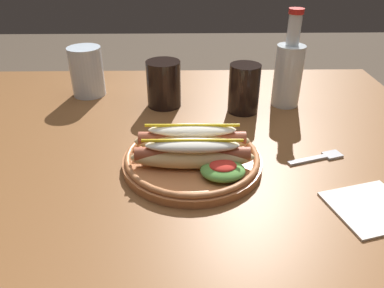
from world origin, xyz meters
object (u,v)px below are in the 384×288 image
Objects in this scene: soda_cup at (164,84)px; water_cup at (87,71)px; glass_bottle at (288,71)px; napkin at (372,208)px; hot_dog_plate at (194,154)px; extra_cup at (244,89)px; fork at (319,158)px.

water_cup reaches higher than soda_cup.
napkin is at bearing -83.85° from glass_bottle.
soda_cup is (-0.07, 0.29, 0.03)m from hot_dog_plate.
extra_cup reaches higher than napkin.
water_cup is 1.02× the size of napkin.
glass_bottle is (0.12, 0.04, 0.03)m from extra_cup.
glass_bottle reaches higher than soda_cup.
glass_bottle reaches higher than extra_cup.
napkin is (0.58, -0.51, -0.06)m from water_cup.
water_cup is 0.54m from glass_bottle.
extra_cup is (0.13, 0.25, 0.03)m from hot_dog_plate.
water_cup is 0.43m from extra_cup.
fork is 0.28m from glass_bottle.
fork is (0.26, 0.02, -0.02)m from hot_dog_plate.
hot_dog_plate is at bearing 155.01° from napkin.
water_cup is at bearing 159.68° from soda_cup.
soda_cup is 0.91× the size of napkin.
glass_bottle reaches higher than fork.
water_cup is at bearing 163.94° from extra_cup.
extra_cup is 0.13m from glass_bottle.
extra_cup is at bearing -16.06° from water_cup.
napkin is at bearing -49.69° from soda_cup.
extra_cup is at bearing -11.33° from soda_cup.
soda_cup is 0.56m from napkin.
fork is at bearing -39.76° from soda_cup.
hot_dog_plate is at bearing -52.65° from water_cup.
soda_cup reaches higher than fork.
napkin is (0.36, -0.43, -0.06)m from soda_cup.
napkin is at bearing -94.44° from fork.
glass_bottle is at bearing 49.68° from hot_dog_plate.
soda_cup is 0.23m from water_cup.
glass_bottle is at bearing -8.43° from water_cup.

